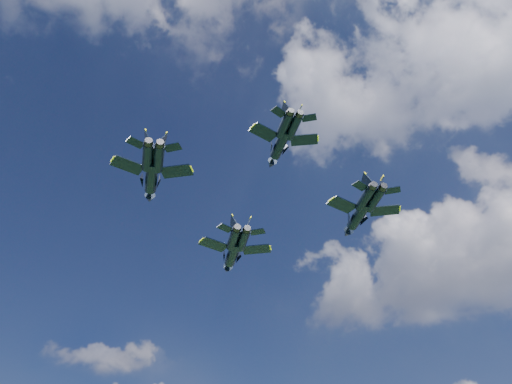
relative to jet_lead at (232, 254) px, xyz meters
The scene contains 4 objects.
jet_lead is the anchor object (origin of this frame).
jet_left 24.68m from the jet_lead, 88.65° to the right, with size 15.41×15.52×4.21m.
jet_right 26.53m from the jet_lead, ahead, with size 15.07×14.74×4.06m.
jet_slot 33.62m from the jet_lead, 42.72° to the right, with size 12.37×11.49×3.25m.
Camera 1 is at (36.90, -56.84, 5.99)m, focal length 40.00 mm.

